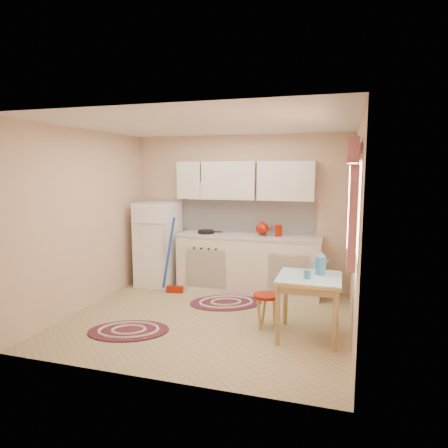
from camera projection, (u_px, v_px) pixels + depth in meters
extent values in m
plane|color=tan|center=(208.00, 318.00, 5.25)|extent=(3.60, 3.60, 0.00)
cube|color=silver|center=(207.00, 124.00, 4.91)|extent=(3.60, 3.20, 0.04)
cube|color=#CDAA8A|center=(239.00, 212.00, 6.60)|extent=(3.60, 0.04, 2.50)
cube|color=#CDAA8A|center=(148.00, 248.00, 3.56)|extent=(3.60, 0.04, 2.50)
cube|color=#CDAA8A|center=(86.00, 219.00, 5.60)|extent=(0.04, 3.20, 2.50)
cube|color=#CDAA8A|center=(356.00, 231.00, 4.56)|extent=(0.04, 3.20, 2.50)
cube|color=white|center=(246.00, 215.00, 6.56)|extent=(2.25, 0.03, 0.55)
cube|color=silver|center=(244.00, 181.00, 6.33)|extent=(2.25, 0.33, 0.60)
cube|color=white|center=(356.00, 209.00, 4.01)|extent=(0.04, 0.85, 0.95)
cube|color=white|center=(158.00, 244.00, 6.72)|extent=(0.65, 0.60, 1.40)
cube|color=silver|center=(249.00, 265.00, 6.35)|extent=(2.25, 0.60, 0.88)
cube|color=#B9B7B0|center=(249.00, 236.00, 6.29)|extent=(2.27, 0.62, 0.04)
cylinder|color=black|center=(206.00, 232.00, 6.44)|extent=(0.30, 0.30, 0.05)
cylinder|color=#921605|center=(279.00, 231.00, 6.14)|extent=(0.12, 0.12, 0.16)
cube|color=tan|center=(308.00, 307.00, 4.63)|extent=(0.72, 0.72, 0.72)
cylinder|color=#921605|center=(266.00, 311.00, 4.93)|extent=(0.42, 0.42, 0.42)
cylinder|color=#2E658E|center=(307.00, 275.00, 4.48)|extent=(0.09, 0.09, 0.10)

